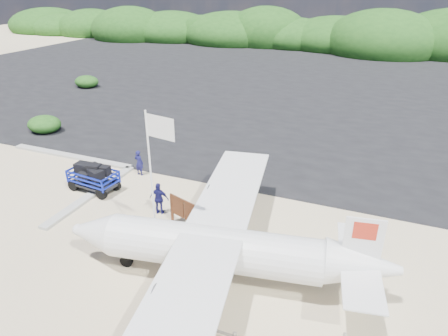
# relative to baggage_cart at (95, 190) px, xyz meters

# --- Properties ---
(ground) EXTENTS (160.00, 160.00, 0.00)m
(ground) POSITION_rel_baggage_cart_xyz_m (4.73, -2.00, 0.00)
(ground) COLOR beige
(asphalt_apron) EXTENTS (90.00, 50.00, 0.04)m
(asphalt_apron) POSITION_rel_baggage_cart_xyz_m (4.73, 28.00, 0.00)
(asphalt_apron) COLOR #B2B2B2
(asphalt_apron) RESTS_ON ground
(lagoon) EXTENTS (9.00, 7.00, 0.40)m
(lagoon) POSITION_rel_baggage_cart_xyz_m (-4.27, -0.50, 0.00)
(lagoon) COLOR #B2B2B2
(lagoon) RESTS_ON ground
(vegetation_band) EXTENTS (124.00, 8.00, 4.40)m
(vegetation_band) POSITION_rel_baggage_cart_xyz_m (4.73, 53.00, 0.00)
(vegetation_band) COLOR #B2B2B2
(vegetation_band) RESTS_ON ground
(baggage_cart) EXTENTS (2.95, 1.88, 1.40)m
(baggage_cart) POSITION_rel_baggage_cart_xyz_m (0.00, 0.00, 0.00)
(baggage_cart) COLOR #0C1DB4
(baggage_cart) RESTS_ON ground
(flagpole) EXTENTS (1.32, 0.73, 6.26)m
(flagpole) POSITION_rel_baggage_cart_xyz_m (6.06, -3.63, 0.00)
(flagpole) COLOR white
(flagpole) RESTS_ON ground
(signboard) EXTENTS (1.83, 0.78, 1.54)m
(signboard) POSITION_rel_baggage_cart_xyz_m (6.17, -1.42, 0.00)
(signboard) COLOR #593019
(signboard) RESTS_ON ground
(crew_a) EXTENTS (0.59, 0.42, 1.53)m
(crew_a) POSITION_rel_baggage_cart_xyz_m (1.21, 2.53, 0.76)
(crew_a) COLOR #151551
(crew_a) RESTS_ON ground
(crew_b) EXTENTS (0.91, 0.73, 1.79)m
(crew_b) POSITION_rel_baggage_cart_xyz_m (6.48, 1.72, 0.90)
(crew_b) COLOR #151551
(crew_b) RESTS_ON ground
(crew_c) EXTENTS (1.02, 0.57, 1.64)m
(crew_c) POSITION_rel_baggage_cart_xyz_m (4.46, -0.72, 0.82)
(crew_c) COLOR #151551
(crew_c) RESTS_ON ground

